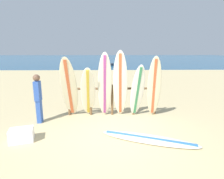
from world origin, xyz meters
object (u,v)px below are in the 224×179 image
surfboard_leaning_left (88,93)px  beachgoer_standing (38,97)px  surfboard_leaning_center (120,85)px  small_boat_offshore (107,64)px  surfboard_leaning_center_right (137,91)px  surfboard_rack (112,96)px  surfboard_leaning_center_left (105,86)px  surfboard_leaning_right (154,88)px  surfboard_leaning_far_left (69,88)px  surfboard_lying_on_sand (149,139)px  cooler_box (22,135)px

surfboard_leaning_left → beachgoer_standing: (-1.61, -0.37, -0.04)m
surfboard_leaning_center → beachgoer_standing: size_ratio=1.47×
small_boat_offshore → surfboard_leaning_center_right: bearing=-87.2°
surfboard_rack → surfboard_leaning_center_left: surfboard_leaning_center_left is taller
surfboard_leaning_right → surfboard_leaning_far_left: bearing=-179.9°
beachgoer_standing → surfboard_leaning_center_right: bearing=6.1°
surfboard_leaning_far_left → surfboard_leaning_center_right: size_ratio=1.13×
surfboard_leaning_left → surfboard_leaning_center: bearing=0.4°
surfboard_lying_on_sand → beachgoer_standing: 3.78m
surfboard_leaning_far_left → surfboard_leaning_left: (0.64, 0.06, -0.17)m
surfboard_leaning_center → surfboard_leaning_center_right: 0.65m
surfboard_rack → beachgoer_standing: 2.58m
surfboard_rack → surfboard_lying_on_sand: (0.95, -2.03, -0.69)m
surfboard_rack → surfboard_leaning_center_right: (0.89, -0.34, 0.26)m
surfboard_leaning_far_left → beachgoer_standing: size_ratio=1.36×
surfboard_rack → surfboard_leaning_far_left: size_ratio=1.50×
surfboard_leaning_right → surfboard_leaning_left: bearing=178.6°
surfboard_leaning_far_left → surfboard_leaning_center: bearing=2.3°
small_boat_offshore → surfboard_leaning_center: bearing=-88.6°
surfboard_rack → surfboard_leaning_center_right: 0.98m
surfboard_leaning_center_right → surfboard_lying_on_sand: surfboard_leaning_center_right is taller
surfboard_leaning_center_right → surfboard_leaning_right: bearing=-5.2°
small_boat_offshore → surfboard_leaning_right: bearing=-85.8°
surfboard_leaning_left → surfboard_leaning_far_left: bearing=-174.2°
surfboard_leaning_far_left → surfboard_leaning_center_right: surfboard_leaning_far_left is taller
surfboard_rack → small_boat_offshore: 23.45m
surfboard_leaning_far_left → surfboard_leaning_left: surfboard_leaning_far_left is taller
surfboard_leaning_right → small_boat_offshore: 23.91m
surfboard_lying_on_sand → small_boat_offshore: 25.51m
surfboard_rack → surfboard_lying_on_sand: 2.35m
surfboard_rack → surfboard_lying_on_sand: bearing=-65.0°
surfboard_leaning_center → surfboard_leaning_left: bearing=-179.6°
cooler_box → surfboard_rack: bearing=22.1°
cooler_box → surfboard_leaning_center_right: bearing=9.6°
beachgoer_standing → small_boat_offshore: size_ratio=0.73×
surfboard_rack → surfboard_leaning_far_left: surfboard_leaning_far_left is taller
surfboard_leaning_center_left → cooler_box: 2.96m
surfboard_leaning_far_left → surfboard_lying_on_sand: surfboard_leaning_far_left is taller
surfboard_leaning_center → cooler_box: size_ratio=4.05×
surfboard_leaning_center_right → cooler_box: size_ratio=3.28×
surfboard_leaning_far_left → small_boat_offshore: surfboard_leaning_far_left is taller
surfboard_rack → cooler_box: 3.24m
surfboard_leaning_center → surfboard_lying_on_sand: (0.67, -1.71, -1.18)m
small_boat_offshore → surfboard_lying_on_sand: bearing=-87.2°
surfboard_leaning_center_right → surfboard_leaning_right: 0.59m
surfboard_leaning_far_left → surfboard_leaning_center: size_ratio=0.92×
surfboard_leaning_left → surfboard_lying_on_sand: size_ratio=0.70×
surfboard_leaning_left → surfboard_lying_on_sand: surfboard_leaning_left is taller
surfboard_leaning_right → small_boat_offshore: (-1.74, 23.84, -0.87)m
surfboard_leaning_center_left → beachgoer_standing: (-2.21, -0.37, -0.28)m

